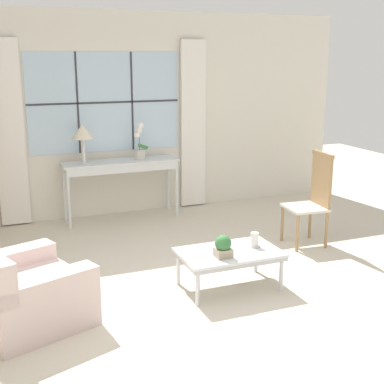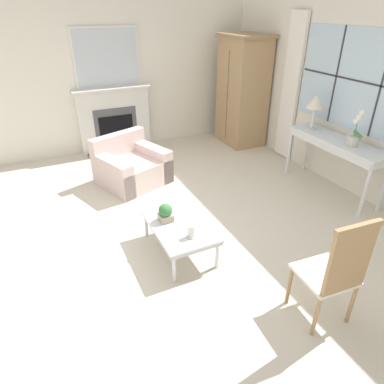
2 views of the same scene
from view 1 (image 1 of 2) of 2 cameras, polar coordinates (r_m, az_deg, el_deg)
The scene contains 10 objects.
ground_plane at distance 5.08m, azimuth -0.78°, elevation -11.36°, with size 14.00×14.00×0.00m, color beige.
wall_back_windowed at distance 7.52m, azimuth -9.23°, elevation 7.96°, with size 7.20×0.14×2.80m.
console_table at distance 7.36m, azimuth -7.62°, elevation 2.67°, with size 1.58×0.44×0.82m.
table_lamp at distance 7.14m, azimuth -11.59°, elevation 6.13°, with size 0.29×0.29×0.52m.
potted_orchid at distance 7.36m, azimuth -5.62°, elevation 4.93°, with size 0.20×0.16×0.51m.
armchair_upholstered at distance 4.79m, azimuth -17.51°, elevation -10.39°, with size 1.13×1.18×0.73m.
side_chair_wooden at distance 6.47m, azimuth 12.86°, elevation -0.26°, with size 0.47×0.47×1.11m.
coffee_table at distance 5.20m, azimuth 4.00°, elevation -6.73°, with size 0.97×0.60×0.38m.
potted_plant_small at distance 5.00m, azimuth 3.34°, elevation -5.79°, with size 0.15×0.15×0.21m.
pillar_candle at distance 5.30m, azimuth 6.68°, elevation -5.12°, with size 0.11×0.11×0.16m.
Camera 1 is at (-1.64, -4.27, 2.20)m, focal length 50.00 mm.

